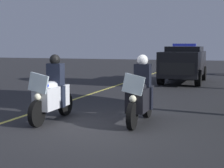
# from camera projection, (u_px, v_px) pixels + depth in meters

# --- Properties ---
(ground_plane) EXTENTS (80.00, 80.00, 0.00)m
(ground_plane) POSITION_uv_depth(u_px,v_px,m) (92.00, 127.00, 8.29)
(ground_plane) COLOR #28282B
(lane_stripe_center) EXTENTS (48.00, 0.12, 0.01)m
(lane_stripe_center) POSITION_uv_depth(u_px,v_px,m) (11.00, 120.00, 9.07)
(lane_stripe_center) COLOR #E0D14C
(lane_stripe_center) RESTS_ON ground
(police_motorcycle_lead_left) EXTENTS (2.14, 0.56, 1.72)m
(police_motorcycle_lead_left) POSITION_uv_depth(u_px,v_px,m) (52.00, 94.00, 8.98)
(police_motorcycle_lead_left) COLOR black
(police_motorcycle_lead_left) RESTS_ON ground
(police_motorcycle_lead_right) EXTENTS (2.14, 0.56, 1.72)m
(police_motorcycle_lead_right) POSITION_uv_depth(u_px,v_px,m) (140.00, 95.00, 8.69)
(police_motorcycle_lead_right) COLOR black
(police_motorcycle_lead_right) RESTS_ON ground
(police_suv) EXTENTS (4.93, 2.13, 2.05)m
(police_suv) POSITION_uv_depth(u_px,v_px,m) (184.00, 62.00, 18.27)
(police_suv) COLOR black
(police_suv) RESTS_ON ground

